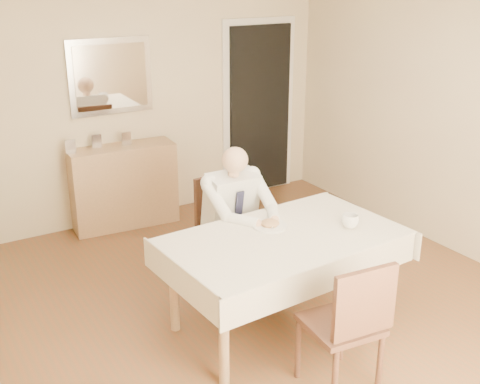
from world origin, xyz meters
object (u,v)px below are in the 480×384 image
dining_table (284,246)px  coffee_mug (350,221)px  chair_far (224,223)px  chair_near (350,320)px  sideboard (124,186)px  seated_man (241,216)px

dining_table → coffee_mug: coffee_mug is taller
dining_table → chair_far: 0.90m
chair_near → sideboard: 3.30m
chair_near → coffee_mug: bearing=55.7°
chair_far → coffee_mug: bearing=-68.8°
chair_near → coffee_mug: (0.59, 0.70, 0.28)m
sideboard → chair_far: bearing=-74.3°
dining_table → chair_near: 0.85m
chair_near → sideboard: (-0.22, 3.29, -0.09)m
dining_table → seated_man: size_ratio=1.42×
chair_far → sideboard: chair_far is taller
chair_far → seated_man: size_ratio=0.75×
chair_far → dining_table: bearing=-94.9°
dining_table → coffee_mug: (0.50, -0.14, 0.14)m
seated_man → coffee_mug: bearing=-55.5°
dining_table → chair_near: bearing=-98.8°
sideboard → coffee_mug: bearing=-68.0°
chair_far → seated_man: (0.00, -0.29, 0.17)m
dining_table → sideboard: bearing=94.0°
seated_man → sideboard: (-0.30, 1.86, -0.26)m
dining_table → seated_man: 0.59m
dining_table → chair_near: (-0.08, -0.83, -0.15)m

